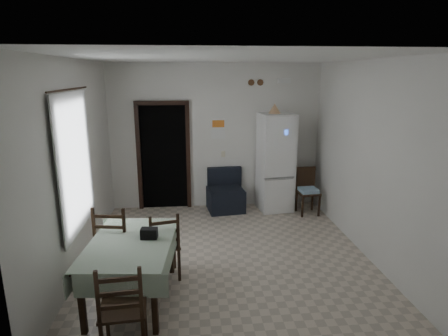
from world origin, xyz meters
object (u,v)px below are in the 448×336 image
corner_chair (308,192)px  dining_chair_far_left (116,241)px  navy_seat (226,190)px  dining_chair_far_right (163,244)px  dining_chair_near_head (123,307)px  fridge (276,163)px  dining_table (132,271)px

corner_chair → dining_chair_far_left: dining_chair_far_left is taller
navy_seat → dining_chair_far_left: dining_chair_far_left is taller
dining_chair_far_right → dining_chair_near_head: 1.45m
fridge → corner_chair: (0.59, -0.34, -0.52)m
navy_seat → corner_chair: corner_chair is taller
fridge → corner_chair: size_ratio=2.14×
corner_chair → dining_chair_far_right: 3.41m
dining_chair_far_right → dining_chair_near_head: (-0.29, -1.42, 0.04)m
dining_chair_near_head → corner_chair: bearing=-134.6°
navy_seat → dining_chair_near_head: size_ratio=0.82×
dining_table → dining_chair_far_right: (0.34, 0.50, 0.09)m
dining_chair_far_left → dining_chair_far_right: size_ratio=1.13×
fridge → dining_chair_far_left: (-2.70, -2.42, -0.44)m
fridge → dining_chair_far_right: fridge is taller
navy_seat → dining_table: size_ratio=0.57×
corner_chair → dining_chair_far_right: size_ratio=0.96×
corner_chair → dining_chair_far_right: bearing=-145.8°
dining_chair_near_head → navy_seat: bearing=-114.2°
dining_table → dining_chair_far_left: dining_chair_far_left is taller
dining_chair_far_left → dining_chair_far_right: bearing=-172.0°
corner_chair → dining_chair_far_right: (-2.67, -2.11, 0.02)m
fridge → navy_seat: fridge is taller
navy_seat → dining_chair_near_head: dining_chair_near_head is taller
dining_table → dining_chair_near_head: size_ratio=1.43×
dining_chair_far_left → dining_chair_near_head: 1.48m
dining_chair_far_right → fridge: bearing=-143.0°
dining_chair_far_right → dining_chair_near_head: dining_chair_near_head is taller
fridge → dining_chair_far_right: (-2.08, -2.45, -0.50)m
fridge → dining_table: size_ratio=1.33×
fridge → dining_chair_far_left: 3.65m
dining_table → dining_chair_far_left: 0.61m
navy_seat → corner_chair: (1.59, -0.34, 0.04)m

